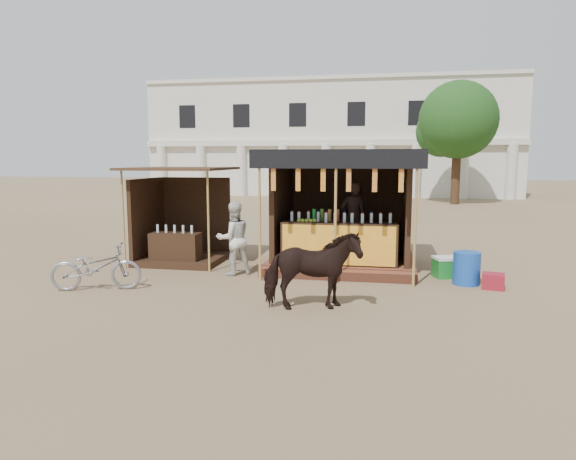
% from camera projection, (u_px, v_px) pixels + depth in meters
% --- Properties ---
extents(ground, '(120.00, 120.00, 0.00)m').
position_uv_depth(ground, '(272.00, 301.00, 9.39)').
color(ground, '#846B4C').
rests_on(ground, ground).
extents(main_stall, '(3.60, 3.61, 2.78)m').
position_uv_depth(main_stall, '(343.00, 224.00, 12.34)').
color(main_stall, brown).
rests_on(main_stall, ground).
extents(secondary_stall, '(2.40, 2.40, 2.38)m').
position_uv_depth(secondary_stall, '(177.00, 228.00, 13.00)').
color(secondary_stall, '#342013').
rests_on(secondary_stall, ground).
extents(cow, '(1.77, 1.16, 1.37)m').
position_uv_depth(cow, '(312.00, 271.00, 8.76)').
color(cow, black).
rests_on(cow, ground).
extents(motorbike, '(1.85, 1.12, 0.92)m').
position_uv_depth(motorbike, '(96.00, 267.00, 10.14)').
color(motorbike, gray).
rests_on(motorbike, ground).
extents(bystander, '(1.01, 0.97, 1.64)m').
position_uv_depth(bystander, '(234.00, 239.00, 11.46)').
color(bystander, silver).
rests_on(bystander, ground).
extents(blue_barrel, '(0.59, 0.59, 0.68)m').
position_uv_depth(blue_barrel, '(467.00, 268.00, 10.62)').
color(blue_barrel, '#1749AE').
rests_on(blue_barrel, ground).
extents(red_crate, '(0.49, 0.46, 0.31)m').
position_uv_depth(red_crate, '(493.00, 281.00, 10.28)').
color(red_crate, maroon).
rests_on(red_crate, ground).
extents(cooler, '(0.74, 0.61, 0.46)m').
position_uv_depth(cooler, '(448.00, 267.00, 11.27)').
color(cooler, '#1B7C29').
rests_on(cooler, ground).
extents(background_building, '(26.00, 7.45, 8.18)m').
position_uv_depth(background_building, '(332.00, 140.00, 38.36)').
color(background_building, silver).
rests_on(background_building, ground).
extents(tree, '(4.50, 4.40, 7.00)m').
position_uv_depth(tree, '(454.00, 123.00, 29.25)').
color(tree, '#382314').
rests_on(tree, ground).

